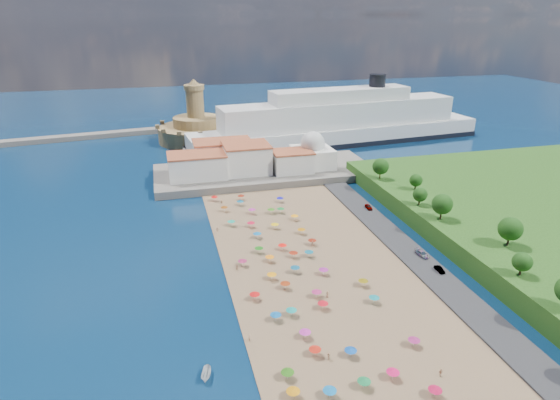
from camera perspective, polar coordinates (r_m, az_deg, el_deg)
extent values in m
plane|color=#071938|center=(128.76, 1.09, -7.47)|extent=(700.00, 700.00, 0.00)
cube|color=#59544C|center=(195.53, -1.85, 3.42)|extent=(90.00, 36.00, 3.00)
cube|color=#59544C|center=(225.55, -9.33, 5.56)|extent=(18.00, 70.00, 2.40)
cube|color=#59544C|center=(279.79, -30.82, 5.92)|extent=(199.03, 34.77, 2.60)
cube|color=silver|center=(186.03, -10.05, 4.07)|extent=(22.00, 14.00, 9.00)
cube|color=silver|center=(190.05, -4.10, 5.04)|extent=(18.00, 16.00, 11.00)
cube|color=silver|center=(190.70, 1.48, 4.68)|extent=(16.00, 12.00, 8.00)
cube|color=silver|center=(200.39, -7.00, 5.67)|extent=(24.00, 14.00, 10.00)
cube|color=silver|center=(197.23, 3.96, 5.21)|extent=(16.00, 16.00, 8.00)
sphere|color=silver|center=(195.62, 4.00, 6.90)|extent=(10.00, 10.00, 10.00)
cylinder|color=silver|center=(194.69, 4.03, 7.98)|extent=(1.20, 1.20, 1.60)
cylinder|color=#A48552|center=(253.79, -10.08, 7.96)|extent=(40.00, 40.00, 8.00)
cylinder|color=#A48552|center=(252.36, -10.17, 9.39)|extent=(24.00, 24.00, 5.00)
cylinder|color=#A48552|center=(250.57, -10.32, 11.52)|extent=(9.00, 9.00, 14.00)
cylinder|color=#A48552|center=(249.31, -10.45, 13.37)|extent=(10.40, 10.40, 2.40)
cone|color=#A48552|center=(248.95, -10.49, 13.98)|extent=(6.00, 6.00, 3.00)
cube|color=black|center=(248.54, 7.14, 7.19)|extent=(158.72, 38.50, 2.53)
cube|color=silver|center=(247.72, 7.17, 7.95)|extent=(157.68, 38.01, 9.37)
cube|color=silver|center=(245.39, 7.29, 10.43)|extent=(126.19, 30.82, 12.50)
cube|color=silver|center=(243.77, 7.40, 12.59)|extent=(73.96, 21.61, 6.25)
cylinder|color=black|center=(253.09, 11.80, 14.09)|extent=(8.33, 8.33, 6.25)
cylinder|color=gray|center=(115.74, 0.64, -10.39)|extent=(0.07, 0.07, 2.00)
cone|color=#952E0D|center=(115.27, 0.65, -10.01)|extent=(2.50, 2.50, 0.60)
cylinder|color=gray|center=(147.35, -3.56, -3.02)|extent=(0.07, 0.07, 2.00)
cone|color=red|center=(146.98, -3.57, -2.70)|extent=(2.50, 2.50, 0.60)
cylinder|color=gray|center=(159.89, -6.80, -1.09)|extent=(0.07, 0.07, 2.00)
cone|color=#8B420C|center=(159.55, -6.82, -0.79)|extent=(2.50, 2.50, 0.60)
cylinder|color=gray|center=(121.91, 5.33, -8.70)|extent=(0.07, 0.07, 2.00)
cone|color=#A62390|center=(121.45, 5.35, -8.33)|extent=(2.50, 2.50, 0.60)
cylinder|color=gray|center=(101.98, 15.99, -16.36)|extent=(0.07, 0.07, 2.00)
cone|color=#9C2166|center=(101.44, 16.04, -15.96)|extent=(2.50, 2.50, 0.60)
cylinder|color=gray|center=(136.47, 3.94, -5.14)|extent=(0.07, 0.07, 2.00)
cone|color=maroon|center=(136.07, 3.95, -4.80)|extent=(2.50, 2.50, 0.60)
cylinder|color=gray|center=(111.90, -3.10, -11.66)|extent=(0.07, 0.07, 2.00)
cone|color=red|center=(111.41, -3.11, -11.28)|extent=(2.50, 2.50, 0.60)
cylinder|color=gray|center=(127.33, -1.27, -7.18)|extent=(0.07, 0.07, 2.00)
cone|color=orange|center=(126.90, -1.27, -6.83)|extent=(2.50, 2.50, 0.60)
cylinder|color=gray|center=(148.82, -5.95, -2.84)|extent=(0.07, 0.07, 2.00)
cone|color=#109B7D|center=(148.45, -5.97, -2.52)|extent=(2.50, 2.50, 0.60)
cylinder|color=gray|center=(146.06, -0.64, -3.21)|extent=(0.07, 0.07, 2.00)
cone|color=yellow|center=(145.68, -0.64, -2.89)|extent=(2.50, 2.50, 0.60)
cylinder|color=gray|center=(92.36, 18.35, -21.37)|extent=(0.07, 0.07, 2.00)
cone|color=#B60E3A|center=(91.77, 18.42, -20.96)|extent=(2.50, 2.50, 0.60)
cylinder|color=gray|center=(106.58, 1.39, -13.53)|extent=(0.07, 0.07, 2.00)
cone|color=#0F9086|center=(106.06, 1.40, -13.14)|extent=(2.50, 2.50, 0.60)
cylinder|color=gray|center=(164.34, -4.87, -0.37)|extent=(0.07, 0.07, 2.00)
cone|color=#0D5579|center=(164.01, -4.88, -0.08)|extent=(2.50, 2.50, 0.60)
cylinder|color=gray|center=(131.89, -2.59, -6.12)|extent=(0.07, 0.07, 2.00)
cone|color=#197514|center=(131.47, -2.60, -5.77)|extent=(2.50, 2.50, 0.60)
cylinder|color=gray|center=(91.47, 0.92, -20.52)|extent=(0.07, 0.07, 2.00)
cone|color=#276812|center=(90.86, 0.92, -20.10)|extent=(2.50, 2.50, 0.60)
cylinder|color=gray|center=(105.15, -0.52, -14.08)|extent=(0.07, 0.07, 2.00)
cone|color=#0C5CA7|center=(104.63, -0.52, -13.68)|extent=(2.50, 2.50, 0.60)
cylinder|color=gray|center=(140.26, -2.79, -4.34)|extent=(0.07, 0.07, 2.00)
cone|color=#0D64AA|center=(139.87, -2.80, -4.00)|extent=(2.50, 2.50, 0.60)
cylinder|color=gray|center=(100.51, 3.07, -16.04)|extent=(0.07, 0.07, 2.00)
cone|color=#C1299F|center=(99.97, 3.08, -15.63)|extent=(2.50, 2.50, 0.60)
cylinder|color=gray|center=(130.03, 3.55, -6.57)|extent=(0.07, 0.07, 2.00)
cone|color=#0D637E|center=(129.61, 3.56, -6.22)|extent=(2.50, 2.50, 0.60)
cylinder|color=gray|center=(125.72, -4.60, -7.66)|extent=(0.07, 0.07, 2.00)
cone|color=#9F2251|center=(125.28, -4.61, -7.30)|extent=(2.50, 2.50, 0.60)
cylinder|color=gray|center=(112.97, 4.49, -11.35)|extent=(0.07, 0.07, 2.00)
cone|color=#AD2562|center=(112.48, 4.50, -10.96)|extent=(2.50, 2.50, 0.60)
cylinder|color=gray|center=(142.87, 2.62, -3.82)|extent=(0.07, 0.07, 2.00)
cone|color=#CA7808|center=(142.48, 2.63, -3.50)|extent=(2.50, 2.50, 0.60)
cylinder|color=gray|center=(169.39, -4.77, 0.32)|extent=(0.07, 0.07, 2.00)
cone|color=maroon|center=(169.07, -4.78, 0.61)|extent=(2.50, 2.50, 0.60)
cylinder|color=gray|center=(169.31, -8.00, 0.17)|extent=(0.07, 0.07, 2.00)
cone|color=red|center=(168.98, -8.02, 0.45)|extent=(2.50, 2.50, 0.60)
cylinder|color=gray|center=(93.78, 13.57, -19.99)|extent=(0.07, 0.07, 2.00)
cone|color=#D91156|center=(93.19, 13.62, -19.57)|extent=(2.50, 2.50, 0.60)
cylinder|color=gray|center=(122.39, 1.85, -8.47)|extent=(0.07, 0.07, 2.00)
cone|color=#0D547A|center=(121.94, 1.86, -8.11)|extent=(2.50, 2.50, 0.60)
cylinder|color=gray|center=(157.07, -1.09, -1.36)|extent=(0.07, 0.07, 2.00)
cone|color=#307F16|center=(156.72, -1.09, -1.06)|extent=(2.50, 2.50, 0.60)
cylinder|color=gray|center=(96.43, 4.29, -17.97)|extent=(0.07, 0.07, 2.00)
cone|color=red|center=(95.86, 4.30, -17.56)|extent=(2.50, 2.50, 0.60)
cylinder|color=gray|center=(129.39, 1.65, -6.69)|extent=(0.07, 0.07, 2.00)
cone|color=maroon|center=(128.97, 1.65, -6.33)|extent=(2.50, 2.50, 0.60)
cylinder|color=gray|center=(157.22, -3.42, -1.38)|extent=(0.07, 0.07, 2.00)
cone|color=#BB2896|center=(156.87, -3.43, -1.07)|extent=(2.50, 2.50, 0.60)
cylinder|color=gray|center=(96.96, 8.59, -17.94)|extent=(0.07, 0.07, 2.00)
cone|color=#0C48A7|center=(96.39, 8.62, -17.52)|extent=(2.50, 2.50, 0.60)
cylinder|color=gray|center=(118.55, 10.10, -9.92)|extent=(0.07, 0.07, 2.00)
cone|color=#7F6A0B|center=(118.09, 10.13, -9.55)|extent=(2.50, 2.50, 0.60)
cylinder|color=gray|center=(91.03, 10.19, -21.19)|extent=(0.07, 0.07, 2.00)
cone|color=#15793D|center=(90.42, 10.23, -20.77)|extent=(2.50, 2.50, 0.60)
cylinder|color=gray|center=(119.38, -1.01, -9.31)|extent=(0.07, 0.07, 2.00)
cone|color=orange|center=(118.92, -1.01, -8.93)|extent=(2.50, 2.50, 0.60)
cylinder|color=gray|center=(88.62, 6.07, -22.36)|extent=(0.07, 0.07, 2.00)
cone|color=#0D6BB2|center=(88.00, 6.10, -21.94)|extent=(2.50, 2.50, 0.60)
cylinder|color=gray|center=(157.57, 0.08, -1.28)|extent=(0.07, 0.07, 2.00)
cone|color=#16802F|center=(157.23, 0.08, -0.98)|extent=(2.50, 2.50, 0.60)
cylinder|color=gray|center=(109.11, 5.25, -12.70)|extent=(0.07, 0.07, 2.00)
cone|color=red|center=(108.60, 5.26, -12.31)|extent=(2.50, 2.50, 0.60)
cylinder|color=gray|center=(112.75, 11.38, -11.83)|extent=(0.07, 0.07, 2.00)
cone|color=#0F838E|center=(112.26, 11.42, -11.45)|extent=(2.50, 2.50, 0.60)
cylinder|color=gray|center=(133.35, 0.29, -5.76)|extent=(0.07, 0.07, 2.00)
cone|color=#F9120B|center=(132.94, 0.29, -5.42)|extent=(2.50, 2.50, 0.60)
cylinder|color=gray|center=(166.65, -0.01, 0.03)|extent=(0.07, 0.07, 2.00)
cone|color=#0F0EB8|center=(166.32, -0.01, 0.32)|extent=(2.50, 2.50, 0.60)
cylinder|color=gray|center=(88.09, 1.61, -22.55)|extent=(0.07, 0.07, 2.00)
cone|color=orange|center=(87.47, 1.61, -22.13)|extent=(2.50, 2.50, 0.60)
cylinder|color=gray|center=(152.16, 1.79, -2.16)|extent=(0.07, 0.07, 2.00)
cone|color=orange|center=(151.80, 1.80, -1.85)|extent=(2.50, 2.50, 0.60)
imported|color=tan|center=(95.97, 5.93, -18.43)|extent=(0.64, 1.51, 1.58)
imported|color=tan|center=(99.87, -3.75, -16.48)|extent=(0.44, 0.63, 1.64)
imported|color=tan|center=(96.82, 18.99, -19.26)|extent=(0.99, 0.42, 1.67)
imported|color=tan|center=(124.01, -5.22, -8.22)|extent=(1.02, 0.99, 1.65)
imported|color=tan|center=(165.78, -7.14, -0.29)|extent=(1.09, 0.51, 1.82)
imported|color=tan|center=(113.33, 5.81, -11.35)|extent=(1.01, 1.01, 1.77)
imported|color=tan|center=(145.03, -7.64, -3.63)|extent=(1.39, 1.09, 1.89)
imported|color=tan|center=(135.65, 3.97, -5.34)|extent=(0.75, 0.54, 1.89)
imported|color=white|center=(93.11, -8.97, -20.28)|extent=(2.71, 4.55, 1.65)
imported|color=gray|center=(129.13, 18.87, -8.00)|extent=(1.30, 3.63, 1.19)
imported|color=gray|center=(162.92, 10.76, -0.83)|extent=(1.92, 4.22, 1.40)
imported|color=gray|center=(135.42, 16.92, -6.28)|extent=(2.46, 4.85, 1.35)
cylinder|color=#382314|center=(123.51, 27.26, -7.63)|extent=(0.50, 0.50, 2.52)
sphere|color=#14380F|center=(122.51, 27.44, -6.70)|extent=(4.54, 4.54, 4.54)
cylinder|color=#382314|center=(137.00, 26.07, -4.34)|extent=(0.50, 0.50, 3.46)
sphere|color=#14380F|center=(135.78, 26.29, -3.16)|extent=(6.24, 6.24, 6.24)
cylinder|color=#382314|center=(146.80, 19.02, -1.58)|extent=(0.50, 0.50, 3.42)
sphere|color=#14380F|center=(145.67, 19.17, -0.47)|extent=(6.15, 6.15, 6.15)
cylinder|color=#382314|center=(155.65, 16.62, -0.13)|extent=(0.50, 0.50, 2.56)
sphere|color=#14380F|center=(154.85, 16.71, 0.66)|extent=(4.60, 4.60, 4.60)
cylinder|color=#382314|center=(168.99, 16.17, 1.63)|extent=(0.50, 0.50, 2.48)
sphere|color=#14380F|center=(168.27, 16.25, 2.34)|extent=(4.47, 4.47, 4.47)
cylinder|color=#382314|center=(177.41, 12.10, 3.11)|extent=(0.50, 0.50, 3.35)
sphere|color=#14380F|center=(176.50, 12.17, 4.04)|extent=(6.03, 6.03, 6.03)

